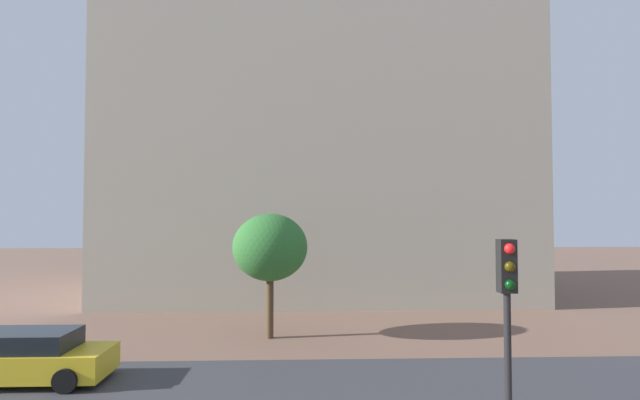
% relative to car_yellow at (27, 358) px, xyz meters
% --- Properties ---
extents(ground_plane, '(120.00, 120.00, 0.00)m').
position_rel_car_yellow_xyz_m(ground_plane, '(8.51, -0.08, -0.68)').
color(ground_plane, brown).
extents(street_asphalt_strip, '(120.00, 6.71, 0.00)m').
position_rel_car_yellow_xyz_m(street_asphalt_strip, '(8.51, -1.48, -0.68)').
color(street_asphalt_strip, '#38383D').
rests_on(street_asphalt_strip, ground_plane).
extents(landmark_building, '(23.22, 12.86, 37.21)m').
position_rel_car_yellow_xyz_m(landmark_building, '(9.04, 15.97, 10.64)').
color(landmark_building, '#B2A893').
rests_on(landmark_building, ground_plane).
extents(car_yellow, '(4.46, 1.99, 1.42)m').
position_rel_car_yellow_xyz_m(car_yellow, '(0.00, 0.00, 0.00)').
color(car_yellow, gold).
rests_on(car_yellow, ground_plane).
extents(traffic_light_pole, '(0.28, 0.34, 4.20)m').
position_rel_car_yellow_xyz_m(traffic_light_pole, '(11.10, -5.82, 2.27)').
color(traffic_light_pole, black).
rests_on(traffic_light_pole, ground_plane).
extents(tree_curb_far, '(2.85, 2.85, 4.72)m').
position_rel_car_yellow_xyz_m(tree_curb_far, '(6.41, 4.73, 2.74)').
color(tree_curb_far, '#4C3823').
rests_on(tree_curb_far, ground_plane).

